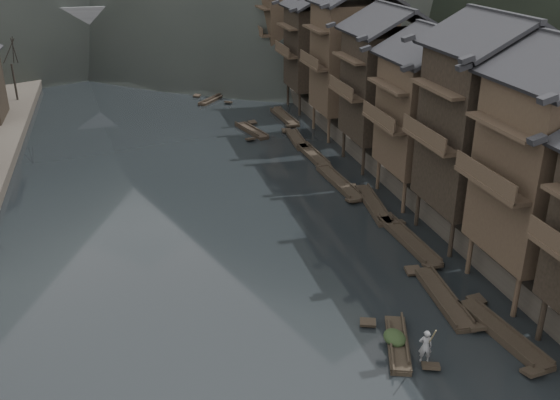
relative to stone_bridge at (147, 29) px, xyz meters
name	(u,v)px	position (x,y,z in m)	size (l,w,h in m)	color
water	(247,320)	(0.00, -72.00, -5.11)	(300.00, 300.00, 0.00)	black
right_bank	(455,91)	(35.00, -32.00, -4.21)	(40.00, 200.00, 1.80)	#2D2823
stilt_houses	(399,67)	(17.28, -52.45, 3.79)	(9.00, 67.60, 15.35)	black
moored_sampans	(353,192)	(11.90, -57.14, -4.91)	(3.15, 49.08, 0.47)	black
midriver_boats	(172,90)	(1.43, -19.56, -4.91)	(17.83, 46.79, 0.45)	black
stone_bridge	(147,29)	(0.00, 0.00, 0.00)	(40.00, 6.00, 9.00)	#4C4C4F
hero_sampan	(398,343)	(6.91, -76.27, -4.91)	(2.57, 4.99, 0.44)	black
cargo_heap	(395,332)	(6.82, -76.05, -4.34)	(1.10, 1.44, 0.66)	black
boatman	(426,342)	(7.52, -77.91, -3.77)	(0.66, 0.43, 1.80)	slate
bamboo_pole	(435,295)	(7.72, -77.91, -1.16)	(0.06, 0.06, 4.46)	#8C7A51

